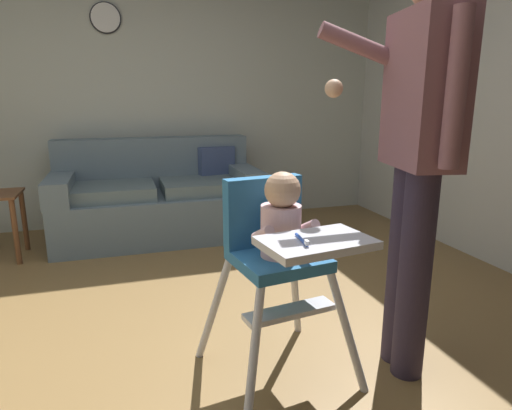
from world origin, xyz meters
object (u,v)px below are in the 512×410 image
at_px(wall_clock, 105,18).
at_px(couch, 159,199).
at_px(high_chair, 279,239).
at_px(adult_standing, 418,155).

bearing_deg(wall_clock, couch, -54.38).
xyz_separation_m(high_chair, wall_clock, (-0.66, 2.76, 1.27)).
bearing_deg(couch, wall_clock, -144.38).
height_order(couch, adult_standing, adult_standing).
bearing_deg(adult_standing, high_chair, 0.14).
distance_m(adult_standing, wall_clock, 3.26).
relative_size(high_chair, wall_clock, 3.46).
relative_size(adult_standing, wall_clock, 6.44).
bearing_deg(wall_clock, adult_standing, -66.84).
distance_m(couch, adult_standing, 2.64).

